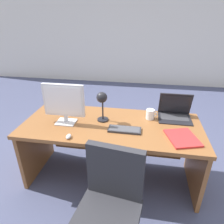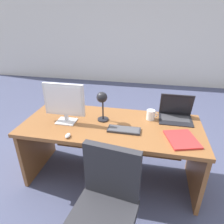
{
  "view_description": "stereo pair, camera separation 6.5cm",
  "coord_description": "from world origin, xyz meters",
  "px_view_note": "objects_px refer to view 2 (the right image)",
  "views": [
    {
      "loc": [
        0.31,
        -1.8,
        1.76
      ],
      "look_at": [
        0.0,
        0.04,
        0.85
      ],
      "focal_mm": 32.16,
      "sensor_mm": 36.0,
      "label": 1
    },
    {
      "loc": [
        0.37,
        -1.79,
        1.76
      ],
      "look_at": [
        0.0,
        0.04,
        0.85
      ],
      "focal_mm": 32.16,
      "sensor_mm": 36.0,
      "label": 2
    }
  ],
  "objects_px": {
    "book": "(182,139)",
    "laptop": "(176,111)",
    "monitor": "(64,101)",
    "keyboard": "(124,130)",
    "mouse": "(68,136)",
    "desk_lamp": "(102,101)",
    "desk": "(112,137)",
    "office_chair": "(105,218)",
    "coffee_mug": "(151,115)"
  },
  "relations": [
    {
      "from": "laptop",
      "to": "book",
      "type": "xyz_separation_m",
      "value": [
        0.03,
        -0.45,
        -0.07
      ]
    },
    {
      "from": "desk",
      "to": "coffee_mug",
      "type": "bearing_deg",
      "value": 19.19
    },
    {
      "from": "desk_lamp",
      "to": "office_chair",
      "type": "distance_m",
      "value": 1.06
    },
    {
      "from": "mouse",
      "to": "desk_lamp",
      "type": "distance_m",
      "value": 0.49
    },
    {
      "from": "monitor",
      "to": "book",
      "type": "xyz_separation_m",
      "value": [
        1.17,
        -0.11,
        -0.23
      ]
    },
    {
      "from": "laptop",
      "to": "keyboard",
      "type": "bearing_deg",
      "value": -142.57
    },
    {
      "from": "book",
      "to": "coffee_mug",
      "type": "xyz_separation_m",
      "value": [
        -0.29,
        0.35,
        0.05
      ]
    },
    {
      "from": "mouse",
      "to": "coffee_mug",
      "type": "relative_size",
      "value": 0.64
    },
    {
      "from": "desk",
      "to": "laptop",
      "type": "distance_m",
      "value": 0.75
    },
    {
      "from": "monitor",
      "to": "laptop",
      "type": "height_order",
      "value": "monitor"
    },
    {
      "from": "desk",
      "to": "monitor",
      "type": "xyz_separation_m",
      "value": [
        -0.48,
        -0.1,
        0.43
      ]
    },
    {
      "from": "mouse",
      "to": "coffee_mug",
      "type": "distance_m",
      "value": 0.9
    },
    {
      "from": "desk_lamp",
      "to": "keyboard",
      "type": "bearing_deg",
      "value": -30.78
    },
    {
      "from": "desk",
      "to": "book",
      "type": "xyz_separation_m",
      "value": [
        0.69,
        -0.21,
        0.2
      ]
    },
    {
      "from": "book",
      "to": "office_chair",
      "type": "distance_m",
      "value": 0.94
    },
    {
      "from": "laptop",
      "to": "desk",
      "type": "bearing_deg",
      "value": -160.46
    },
    {
      "from": "keyboard",
      "to": "book",
      "type": "relative_size",
      "value": 0.87
    },
    {
      "from": "laptop",
      "to": "office_chair",
      "type": "distance_m",
      "value": 1.29
    },
    {
      "from": "laptop",
      "to": "desk_lamp",
      "type": "bearing_deg",
      "value": -162.58
    },
    {
      "from": "book",
      "to": "coffee_mug",
      "type": "relative_size",
      "value": 3.08
    },
    {
      "from": "mouse",
      "to": "coffee_mug",
      "type": "bearing_deg",
      "value": 34.58
    },
    {
      "from": "monitor",
      "to": "coffee_mug",
      "type": "bearing_deg",
      "value": 15.29
    },
    {
      "from": "mouse",
      "to": "office_chair",
      "type": "bearing_deg",
      "value": -46.24
    },
    {
      "from": "coffee_mug",
      "to": "office_chair",
      "type": "bearing_deg",
      "value": -105.77
    },
    {
      "from": "keyboard",
      "to": "mouse",
      "type": "xyz_separation_m",
      "value": [
        -0.5,
        -0.22,
        0.01
      ]
    },
    {
      "from": "office_chair",
      "to": "laptop",
      "type": "bearing_deg",
      "value": 63.48
    },
    {
      "from": "monitor",
      "to": "desk",
      "type": "bearing_deg",
      "value": 11.92
    },
    {
      "from": "book",
      "to": "laptop",
      "type": "bearing_deg",
      "value": 93.66
    },
    {
      "from": "desk",
      "to": "mouse",
      "type": "relative_size",
      "value": 24.45
    },
    {
      "from": "laptop",
      "to": "coffee_mug",
      "type": "xyz_separation_m",
      "value": [
        -0.26,
        -0.1,
        -0.03
      ]
    },
    {
      "from": "monitor",
      "to": "keyboard",
      "type": "xyz_separation_m",
      "value": [
        0.63,
        -0.06,
        -0.23
      ]
    },
    {
      "from": "keyboard",
      "to": "book",
      "type": "height_order",
      "value": "keyboard"
    },
    {
      "from": "desk",
      "to": "monitor",
      "type": "bearing_deg",
      "value": -168.08
    },
    {
      "from": "desk_lamp",
      "to": "laptop",
      "type": "bearing_deg",
      "value": 17.42
    },
    {
      "from": "keyboard",
      "to": "office_chair",
      "type": "xyz_separation_m",
      "value": [
        -0.03,
        -0.7,
        -0.36
      ]
    },
    {
      "from": "desk_lamp",
      "to": "coffee_mug",
      "type": "relative_size",
      "value": 2.78
    },
    {
      "from": "desk",
      "to": "monitor",
      "type": "relative_size",
      "value": 4.38
    },
    {
      "from": "desk",
      "to": "book",
      "type": "height_order",
      "value": "book"
    },
    {
      "from": "mouse",
      "to": "book",
      "type": "distance_m",
      "value": 1.05
    },
    {
      "from": "desk_lamp",
      "to": "coffee_mug",
      "type": "distance_m",
      "value": 0.55
    },
    {
      "from": "mouse",
      "to": "desk_lamp",
      "type": "bearing_deg",
      "value": 56.8
    },
    {
      "from": "desk_lamp",
      "to": "coffee_mug",
      "type": "height_order",
      "value": "desk_lamp"
    },
    {
      "from": "desk",
      "to": "keyboard",
      "type": "bearing_deg",
      "value": -46.24
    },
    {
      "from": "coffee_mug",
      "to": "office_chair",
      "type": "distance_m",
      "value": 1.11
    },
    {
      "from": "laptop",
      "to": "office_chair",
      "type": "relative_size",
      "value": 0.38
    },
    {
      "from": "book",
      "to": "mouse",
      "type": "bearing_deg",
      "value": -171.09
    },
    {
      "from": "keyboard",
      "to": "office_chair",
      "type": "height_order",
      "value": "office_chair"
    },
    {
      "from": "laptop",
      "to": "keyboard",
      "type": "xyz_separation_m",
      "value": [
        -0.51,
        -0.39,
        -0.07
      ]
    },
    {
      "from": "monitor",
      "to": "book",
      "type": "height_order",
      "value": "monitor"
    },
    {
      "from": "laptop",
      "to": "mouse",
      "type": "xyz_separation_m",
      "value": [
        -1.01,
        -0.61,
        -0.06
      ]
    }
  ]
}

